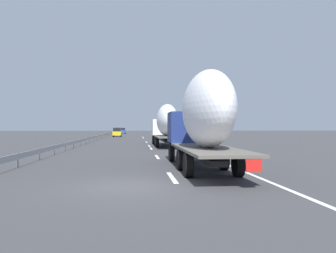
{
  "coord_description": "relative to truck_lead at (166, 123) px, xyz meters",
  "views": [
    {
      "loc": [
        -12.49,
        -0.23,
        2.18
      ],
      "look_at": [
        17.51,
        -3.12,
        2.2
      ],
      "focal_mm": 36.34,
      "sensor_mm": 36.0,
      "label": 1
    }
  ],
  "objects": [
    {
      "name": "lane_stripe_3",
      "position": [
        1.36,
        1.8,
        -2.55
      ],
      "size": [
        3.2,
        0.2,
        0.01
      ],
      "primitive_type": "cube",
      "color": "white",
      "rests_on": "ground_plane"
    },
    {
      "name": "lane_stripe_5",
      "position": [
        30.3,
        1.8,
        -2.55
      ],
      "size": [
        3.2,
        0.2,
        0.01
      ],
      "primitive_type": "cube",
      "color": "white",
      "rests_on": "ground_plane"
    },
    {
      "name": "lane_stripe_2",
      "position": [
        -3.3,
        1.8,
        -2.55
      ],
      "size": [
        3.2,
        0.2,
        0.01
      ],
      "primitive_type": "cube",
      "color": "white",
      "rests_on": "ground_plane"
    },
    {
      "name": "tree_1",
      "position": [
        19.92,
        -6.45,
        1.78
      ],
      "size": [
        3.11,
        3.11,
        7.11
      ],
      "color": "#472D19",
      "rests_on": "ground_plane"
    },
    {
      "name": "road_sign",
      "position": [
        15.24,
        -3.1,
        -0.36
      ],
      "size": [
        0.1,
        0.9,
        3.17
      ],
      "color": "gray",
      "rests_on": "ground_plane"
    },
    {
      "name": "lane_stripe_6",
      "position": [
        27.75,
        1.8,
        -2.55
      ],
      "size": [
        3.2,
        0.2,
        0.01
      ],
      "primitive_type": "cube",
      "color": "white",
      "rests_on": "ground_plane"
    },
    {
      "name": "lane_stripe_0",
      "position": [
        -22.75,
        1.8,
        -2.55
      ],
      "size": [
        3.2,
        0.2,
        0.01
      ],
      "primitive_type": "cube",
      "color": "white",
      "rests_on": "ground_plane"
    },
    {
      "name": "truck_lead",
      "position": [
        0.0,
        0.0,
        0.0
      ],
      "size": [
        13.28,
        2.55,
        4.56
      ],
      "color": "silver",
      "rests_on": "ground_plane"
    },
    {
      "name": "guardrail_median",
      "position": [
        18.25,
        9.6,
        -1.98
      ],
      "size": [
        94.0,
        0.1,
        0.76
      ],
      "color": "#9EA0A5",
      "rests_on": "ground_plane"
    },
    {
      "name": "tree_2",
      "position": [
        31.89,
        -7.03,
        1.47
      ],
      "size": [
        3.32,
        3.32,
        6.3
      ],
      "color": "#472D19",
      "rests_on": "ground_plane"
    },
    {
      "name": "edge_line_right",
      "position": [
        20.25,
        -1.9,
        -2.55
      ],
      "size": [
        110.0,
        0.2,
        0.01
      ],
      "primitive_type": "cube",
      "color": "white",
      "rests_on": "ground_plane"
    },
    {
      "name": "lane_stripe_4",
      "position": [
        10.7,
        1.8,
        -2.55
      ],
      "size": [
        3.2,
        0.2,
        0.01
      ],
      "primitive_type": "cube",
      "color": "white",
      "rests_on": "ground_plane"
    },
    {
      "name": "lane_stripe_1",
      "position": [
        -12.81,
        1.8,
        -2.55
      ],
      "size": [
        3.2,
        0.2,
        0.01
      ],
      "primitive_type": "cube",
      "color": "white",
      "rests_on": "ground_plane"
    },
    {
      "name": "lane_stripe_7",
      "position": [
        35.41,
        1.8,
        -2.55
      ],
      "size": [
        3.2,
        0.2,
        0.01
      ],
      "primitive_type": "cube",
      "color": "white",
      "rests_on": "ground_plane"
    },
    {
      "name": "car_blue_sedan",
      "position": [
        67.55,
        7.22,
        -1.64
      ],
      "size": [
        4.42,
        1.74,
        1.8
      ],
      "color": "#28479E",
      "rests_on": "ground_plane"
    },
    {
      "name": "car_yellow_coupe",
      "position": [
        37.17,
        7.28,
        -1.58
      ],
      "size": [
        4.11,
        1.82,
        1.96
      ],
      "color": "gold",
      "rests_on": "ground_plane"
    },
    {
      "name": "truck_trailing",
      "position": [
        -20.47,
        -0.0,
        0.1
      ],
      "size": [
        12.24,
        2.55,
        4.82
      ],
      "color": "navy",
      "rests_on": "ground_plane"
    },
    {
      "name": "tree_0",
      "position": [
        26.29,
        -8.04,
        1.57
      ],
      "size": [
        2.45,
        2.45,
        6.93
      ],
      "color": "#472D19",
      "rests_on": "ground_plane"
    },
    {
      "name": "ground_plane",
      "position": [
        15.25,
        3.6,
        -2.56
      ],
      "size": [
        260.0,
        260.0,
        0.0
      ],
      "primitive_type": "plane",
      "color": "#38383A"
    }
  ]
}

